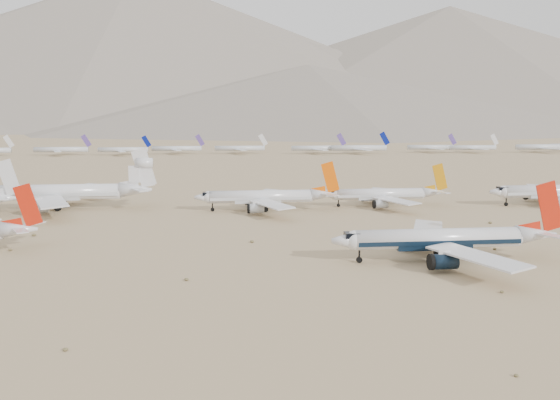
# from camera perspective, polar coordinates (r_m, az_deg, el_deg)

# --- Properties ---
(ground) EXTENTS (7000.00, 7000.00, 0.00)m
(ground) POSITION_cam_1_polar(r_m,az_deg,el_deg) (123.56, 11.70, -5.58)
(ground) COLOR #907B54
(ground) RESTS_ON ground
(main_airliner) EXTENTS (47.61, 46.50, 16.80)m
(main_airliner) POSITION_cam_1_polar(r_m,az_deg,el_deg) (120.29, 17.08, -3.92)
(main_airliner) COLOR silver
(main_airliner) RESTS_ON ground
(row2_navy_widebody) EXTENTS (47.17, 46.12, 16.78)m
(row2_navy_widebody) POSITION_cam_1_polar(r_m,az_deg,el_deg) (208.42, 27.11, 0.79)
(row2_navy_widebody) COLOR silver
(row2_navy_widebody) RESTS_ON ground
(row2_gold_tail) EXTENTS (40.42, 39.53, 14.39)m
(row2_gold_tail) POSITION_cam_1_polar(r_m,az_deg,el_deg) (187.00, 10.91, 0.59)
(row2_gold_tail) COLOR silver
(row2_gold_tail) RESTS_ON ground
(row2_orange_tail) EXTENTS (44.15, 43.19, 15.75)m
(row2_orange_tail) POSITION_cam_1_polar(r_m,az_deg,el_deg) (175.17, -1.41, 0.32)
(row2_orange_tail) COLOR silver
(row2_orange_tail) RESTS_ON ground
(row2_white_trijet) EXTENTS (56.10, 54.82, 19.88)m
(row2_white_trijet) POSITION_cam_1_polar(r_m,az_deg,el_deg) (190.48, -21.57, 0.80)
(row2_white_trijet) COLOR silver
(row2_white_trijet) RESTS_ON ground
(distant_storage_row) EXTENTS (611.89, 57.50, 15.26)m
(distant_storage_row) POSITION_cam_1_polar(r_m,az_deg,el_deg) (436.63, 4.20, 5.43)
(distant_storage_row) COLOR silver
(distant_storage_row) RESTS_ON ground
(mountain_range) EXTENTS (7354.00, 3024.00, 470.00)m
(mountain_range) POSITION_cam_1_polar(r_m,az_deg,el_deg) (1772.44, -2.47, 14.03)
(mountain_range) COLOR slate
(mountain_range) RESTS_ON ground
(foothills) EXTENTS (4637.50, 1395.00, 155.00)m
(foothills) POSITION_cam_1_polar(r_m,az_deg,el_deg) (1338.86, 19.31, 9.95)
(foothills) COLOR slate
(foothills) RESTS_ON ground
(desert_scrub) EXTENTS (261.14, 121.67, 0.63)m
(desert_scrub) POSITION_cam_1_polar(r_m,az_deg,el_deg) (89.87, 13.50, -10.99)
(desert_scrub) COLOR brown
(desert_scrub) RESTS_ON ground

